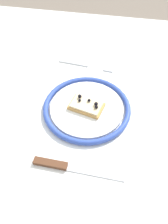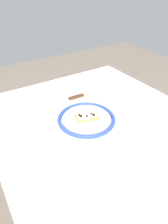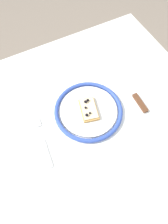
% 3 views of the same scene
% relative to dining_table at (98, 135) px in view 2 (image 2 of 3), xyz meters
% --- Properties ---
extents(ground_plane, '(6.00, 6.00, 0.00)m').
position_rel_dining_table_xyz_m(ground_plane, '(0.00, 0.00, -0.68)').
color(ground_plane, gray).
extents(dining_table, '(1.03, 0.92, 0.77)m').
position_rel_dining_table_xyz_m(dining_table, '(0.00, 0.00, 0.00)').
color(dining_table, white).
rests_on(dining_table, ground_plane).
extents(plate, '(0.27, 0.27, 0.02)m').
position_rel_dining_table_xyz_m(plate, '(0.04, 0.04, 0.10)').
color(plate, white).
rests_on(plate, dining_table).
extents(pizza_slice_near, '(0.09, 0.11, 0.03)m').
position_rel_dining_table_xyz_m(pizza_slice_near, '(0.04, 0.04, 0.11)').
color(pizza_slice_near, tan).
rests_on(pizza_slice_near, plate).
extents(knife, '(0.03, 0.24, 0.01)m').
position_rel_dining_table_xyz_m(knife, '(0.24, 0.01, 0.09)').
color(knife, silver).
rests_on(knife, dining_table).
extents(fork, '(0.04, 0.20, 0.00)m').
position_rel_dining_table_xyz_m(fork, '(-0.16, 0.01, 0.09)').
color(fork, '#BBBBBB').
rests_on(fork, dining_table).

